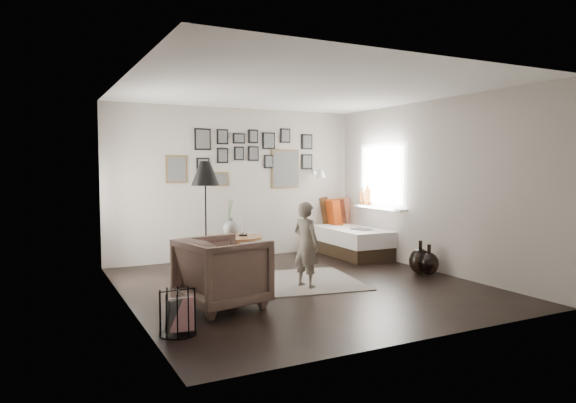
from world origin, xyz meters
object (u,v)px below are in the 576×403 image
demijohn_large (420,261)px  child (306,245)px  floor_lamp (205,178)px  daybed (343,235)px  vase (231,225)px  demijohn_small (429,263)px  magazine_basket (178,313)px  pedestal_table (236,258)px  armchair (223,272)px

demijohn_large → child: bearing=179.4°
floor_lamp → child: floor_lamp is taller
daybed → floor_lamp: floor_lamp is taller
demijohn_large → child: (-1.93, 0.02, 0.38)m
vase → floor_lamp: 0.83m
daybed → demijohn_small: size_ratio=5.04×
demijohn_large → child: child is taller
daybed → demijohn_large: daybed is taller
vase → demijohn_small: bearing=-25.2°
floor_lamp → child: (1.07, -0.94, -0.87)m
vase → magazine_basket: 2.65m
demijohn_large → pedestal_table: bearing=156.2°
vase → floor_lamp: floor_lamp is taller
daybed → magazine_basket: size_ratio=5.36×
pedestal_table → magazine_basket: pedestal_table is taller
pedestal_table → vase: size_ratio=1.40×
pedestal_table → vase: (-0.08, 0.02, 0.48)m
demijohn_large → child: size_ratio=0.44×
armchair → floor_lamp: floor_lamp is taller
armchair → magazine_basket: armchair is taller
demijohn_large → vase: bearing=156.5°
floor_lamp → demijohn_small: floor_lamp is taller
pedestal_table → armchair: bearing=-116.5°
armchair → demijohn_large: (3.24, 0.39, -0.21)m
magazine_basket → demijohn_large: demijohn_large is taller
child → vase: bearing=13.0°
daybed → magazine_basket: 5.07m
daybed → armchair: (-3.25, -2.50, 0.07)m
pedestal_table → child: 1.26m
armchair → demijohn_large: size_ratio=1.77×
armchair → magazine_basket: 1.00m
child → armchair: bearing=90.1°
armchair → demijohn_small: (3.30, 0.27, -0.23)m
vase → demijohn_large: bearing=-23.5°
daybed → pedestal_table: bearing=-156.7°
pedestal_table → demijohn_large: 2.73m
floor_lamp → demijohn_large: bearing=-17.7°
vase → child: bearing=-59.6°
demijohn_large → armchair: bearing=-173.1°
pedestal_table → daybed: daybed is taller
daybed → magazine_basket: bearing=-139.7°
demijohn_large → demijohn_small: size_ratio=1.10×
vase → child: size_ratio=0.47×
magazine_basket → demijohn_large: size_ratio=0.86×
floor_lamp → magazine_basket: bearing=-114.7°
pedestal_table → armchair: (-0.74, -1.49, 0.13)m
vase → floor_lamp: bearing=-158.9°
daybed → floor_lamp: bearing=-157.7°
armchair → pedestal_table: bearing=-38.2°
floor_lamp → pedestal_table: bearing=15.9°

